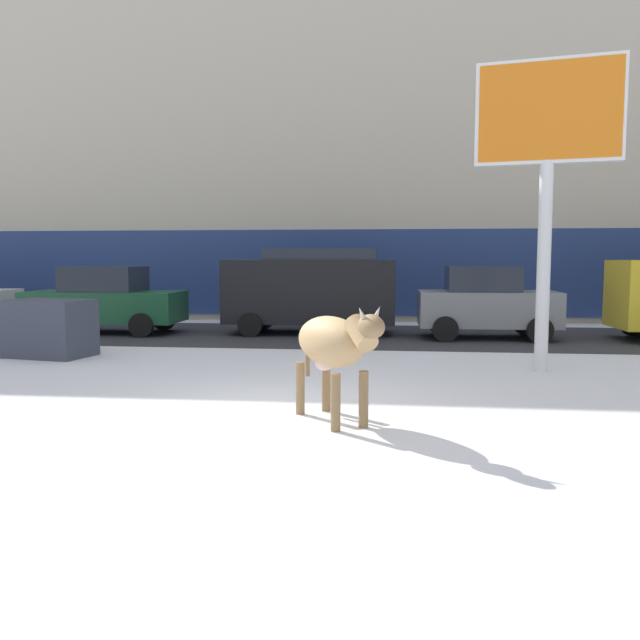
{
  "coord_description": "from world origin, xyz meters",
  "views": [
    {
      "loc": [
        1.55,
        -8.41,
        2.07
      ],
      "look_at": [
        0.37,
        1.75,
        1.1
      ],
      "focal_mm": 36.74,
      "sensor_mm": 36.0,
      "label": 1
    }
  ],
  "objects_px": {
    "billboard": "(548,131)",
    "cow_tan": "(333,344)",
    "car_darkgreen_sedan": "(105,300)",
    "pedestrian_near_billboard": "(227,296)",
    "dumpster": "(49,328)",
    "car_black_van": "(311,288)",
    "car_grey_hatchback": "(486,303)"
  },
  "relations": [
    {
      "from": "car_darkgreen_sedan",
      "to": "car_grey_hatchback",
      "type": "xyz_separation_m",
      "value": [
        10.3,
        -0.02,
        0.02
      ]
    },
    {
      "from": "car_darkgreen_sedan",
      "to": "car_black_van",
      "type": "xyz_separation_m",
      "value": [
        5.69,
        0.55,
        0.33
      ]
    },
    {
      "from": "cow_tan",
      "to": "car_black_van",
      "type": "bearing_deg",
      "value": 98.98
    },
    {
      "from": "car_black_van",
      "to": "dumpster",
      "type": "relative_size",
      "value": 2.72
    },
    {
      "from": "billboard",
      "to": "pedestrian_near_billboard",
      "type": "distance_m",
      "value": 11.84
    },
    {
      "from": "cow_tan",
      "to": "pedestrian_near_billboard",
      "type": "distance_m",
      "value": 12.99
    },
    {
      "from": "billboard",
      "to": "car_grey_hatchback",
      "type": "relative_size",
      "value": 1.58
    },
    {
      "from": "billboard",
      "to": "car_grey_hatchback",
      "type": "bearing_deg",
      "value": 93.83
    },
    {
      "from": "car_black_van",
      "to": "pedestrian_near_billboard",
      "type": "height_order",
      "value": "car_black_van"
    },
    {
      "from": "billboard",
      "to": "dumpster",
      "type": "relative_size",
      "value": 3.27
    },
    {
      "from": "car_darkgreen_sedan",
      "to": "dumpster",
      "type": "height_order",
      "value": "car_darkgreen_sedan"
    },
    {
      "from": "car_darkgreen_sedan",
      "to": "car_black_van",
      "type": "distance_m",
      "value": 5.72
    },
    {
      "from": "cow_tan",
      "to": "car_darkgreen_sedan",
      "type": "relative_size",
      "value": 0.43
    },
    {
      "from": "car_darkgreen_sedan",
      "to": "car_black_van",
      "type": "relative_size",
      "value": 0.91
    },
    {
      "from": "billboard",
      "to": "cow_tan",
      "type": "bearing_deg",
      "value": -129.77
    },
    {
      "from": "billboard",
      "to": "dumpster",
      "type": "bearing_deg",
      "value": 175.88
    },
    {
      "from": "dumpster",
      "to": "cow_tan",
      "type": "bearing_deg",
      "value": -36.69
    },
    {
      "from": "cow_tan",
      "to": "car_black_van",
      "type": "height_order",
      "value": "car_black_van"
    },
    {
      "from": "car_black_van",
      "to": "car_grey_hatchback",
      "type": "relative_size",
      "value": 1.31
    },
    {
      "from": "billboard",
      "to": "pedestrian_near_billboard",
      "type": "height_order",
      "value": "billboard"
    },
    {
      "from": "car_darkgreen_sedan",
      "to": "pedestrian_near_billboard",
      "type": "xyz_separation_m",
      "value": [
        2.67,
        3.05,
        -0.03
      ]
    },
    {
      "from": "billboard",
      "to": "car_grey_hatchback",
      "type": "distance_m",
      "value": 6.03
    },
    {
      "from": "car_black_van",
      "to": "pedestrian_near_billboard",
      "type": "xyz_separation_m",
      "value": [
        -3.02,
        2.5,
        -0.36
      ]
    },
    {
      "from": "dumpster",
      "to": "car_darkgreen_sedan",
      "type": "bearing_deg",
      "value": 99.72
    },
    {
      "from": "billboard",
      "to": "car_black_van",
      "type": "bearing_deg",
      "value": 131.73
    },
    {
      "from": "car_black_van",
      "to": "pedestrian_near_billboard",
      "type": "relative_size",
      "value": 2.68
    },
    {
      "from": "cow_tan",
      "to": "pedestrian_near_billboard",
      "type": "height_order",
      "value": "pedestrian_near_billboard"
    },
    {
      "from": "cow_tan",
      "to": "car_grey_hatchback",
      "type": "bearing_deg",
      "value": 71.24
    },
    {
      "from": "car_grey_hatchback",
      "to": "cow_tan",
      "type": "bearing_deg",
      "value": -108.76
    },
    {
      "from": "cow_tan",
      "to": "billboard",
      "type": "xyz_separation_m",
      "value": [
        3.42,
        4.11,
        3.32
      ]
    },
    {
      "from": "billboard",
      "to": "car_darkgreen_sedan",
      "type": "relative_size",
      "value": 1.32
    },
    {
      "from": "car_darkgreen_sedan",
      "to": "car_grey_hatchback",
      "type": "height_order",
      "value": "car_grey_hatchback"
    }
  ]
}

